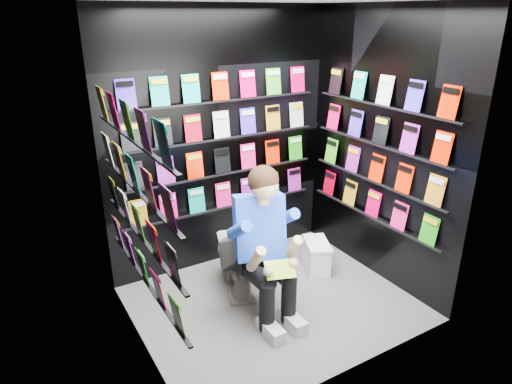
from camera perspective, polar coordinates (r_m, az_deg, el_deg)
floor at (r=4.36m, az=2.13°, el=-13.71°), size 2.40×2.40×0.00m
wall_back at (r=4.59m, az=-4.45°, el=6.17°), size 2.40×0.04×2.60m
wall_front at (r=3.03m, az=12.78°, el=-2.66°), size 2.40×0.04×2.60m
wall_left at (r=3.30m, az=-15.37°, el=-0.87°), size 0.04×2.00×2.60m
wall_right at (r=4.50m, az=15.38°, el=5.13°), size 0.04×2.00×2.60m
comics_back at (r=4.56m, az=-4.29°, el=6.14°), size 2.10×0.06×1.37m
comics_left at (r=3.30m, az=-14.88°, el=-0.69°), size 0.06×1.70×1.37m
comics_right at (r=4.48m, az=15.12°, el=5.15°), size 0.06×1.70×1.37m
toilet at (r=4.39m, az=-2.35°, el=-7.75°), size 0.65×0.85×0.73m
longbox at (r=4.83m, az=7.58°, el=-8.04°), size 0.35×0.43×0.29m
longbox_lid at (r=4.75m, az=7.67°, el=-6.39°), size 0.37×0.46×0.03m
reader at (r=3.89m, az=0.24°, el=-4.51°), size 0.82×0.98×1.54m
held_comic at (r=3.74m, az=3.03°, el=-9.62°), size 0.28×0.22×0.10m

